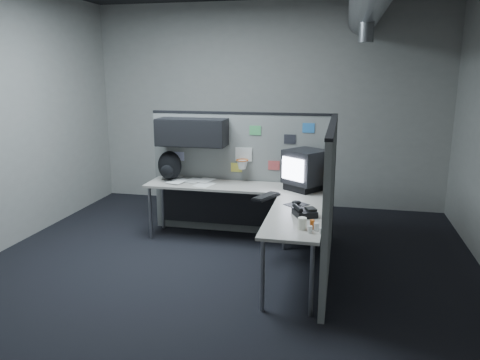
% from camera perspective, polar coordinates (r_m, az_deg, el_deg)
% --- Properties ---
extents(room, '(5.62, 5.62, 3.22)m').
position_cam_1_polar(room, '(4.69, 4.62, 12.45)').
color(room, black).
rests_on(room, ground).
extents(partition_back, '(2.44, 0.42, 1.63)m').
position_cam_1_polar(partition_back, '(6.17, -1.46, 2.39)').
color(partition_back, slate).
rests_on(partition_back, ground).
extents(partition_right, '(0.07, 2.23, 1.63)m').
position_cam_1_polar(partition_right, '(5.04, 10.82, -2.40)').
color(partition_right, slate).
rests_on(partition_right, ground).
extents(desk, '(2.31, 2.11, 0.73)m').
position_cam_1_polar(desk, '(5.66, 1.21, -2.58)').
color(desk, '#ACA59B').
rests_on(desk, ground).
extents(monitor, '(0.60, 0.60, 0.49)m').
position_cam_1_polar(monitor, '(5.73, 7.99, 1.29)').
color(monitor, black).
rests_on(monitor, desk).
extents(keyboard, '(0.29, 0.42, 0.04)m').
position_cam_1_polar(keyboard, '(5.36, 3.20, -2.03)').
color(keyboard, black).
rests_on(keyboard, desk).
extents(mouse, '(0.29, 0.29, 0.05)m').
position_cam_1_polar(mouse, '(5.12, 6.91, -2.84)').
color(mouse, black).
rests_on(mouse, desk).
extents(phone, '(0.28, 0.29, 0.11)m').
position_cam_1_polar(phone, '(4.74, 7.84, -3.89)').
color(phone, black).
rests_on(phone, desk).
extents(bottles, '(0.15, 0.16, 0.09)m').
position_cam_1_polar(bottles, '(4.32, 9.06, -5.72)').
color(bottles, silver).
rests_on(bottles, desk).
extents(cup, '(0.10, 0.10, 0.11)m').
position_cam_1_polar(cup, '(4.35, 7.59, -5.27)').
color(cup, silver).
rests_on(cup, desk).
extents(papers, '(0.79, 0.61, 0.02)m').
position_cam_1_polar(papers, '(6.20, -6.39, -0.06)').
color(papers, white).
rests_on(papers, desk).
extents(backpack, '(0.37, 0.36, 0.39)m').
position_cam_1_polar(backpack, '(6.24, -8.60, 1.68)').
color(backpack, black).
rests_on(backpack, desk).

